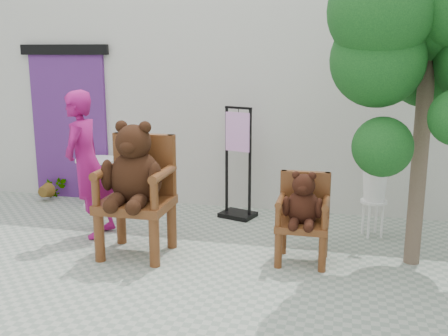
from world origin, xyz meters
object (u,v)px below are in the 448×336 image
stool_bucket (375,185)px  cafe_table (97,177)px  chair_small (303,209)px  person (87,165)px  display_stand (238,175)px  tree (431,34)px  chair_big (136,178)px

stool_bucket → cafe_table: bearing=174.0°
cafe_table → chair_small: bearing=-24.5°
chair_small → stool_bucket: stool_bucket is taller
person → chair_small: bearing=83.2°
person → stool_bucket: 3.48m
person → display_stand: size_ratio=1.17×
chair_small → cafe_table: size_ratio=1.42×
display_stand → stool_bucket: (1.76, -0.37, 0.06)m
display_stand → tree: size_ratio=0.46×
chair_small → display_stand: display_stand is taller
person → cafe_table: person is taller
stool_bucket → tree: 2.01m
display_stand → chair_small: bearing=-35.7°
chair_small → stool_bucket: 1.26m
chair_small → cafe_table: 3.40m
stool_bucket → tree: size_ratio=0.45×
chair_small → tree: (1.15, 0.08, 1.79)m
stool_bucket → chair_big: bearing=-155.5°
cafe_table → stool_bucket: size_ratio=0.48×
person → display_stand: 2.00m
display_stand → stool_bucket: size_ratio=1.04×
chair_small → cafe_table: bearing=155.5°
chair_big → display_stand: (0.82, 1.55, -0.28)m
chair_big → person: person is taller
chair_big → tree: bearing=5.1°
stool_bucket → display_stand: bearing=168.3°
person → stool_bucket: person is taller
cafe_table → display_stand: bearing=-1.2°
cafe_table → stool_bucket: 3.89m
chair_big → stool_bucket: bearing=24.5°
cafe_table → display_stand: 2.11m
chair_small → stool_bucket: (0.77, 1.00, 0.05)m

